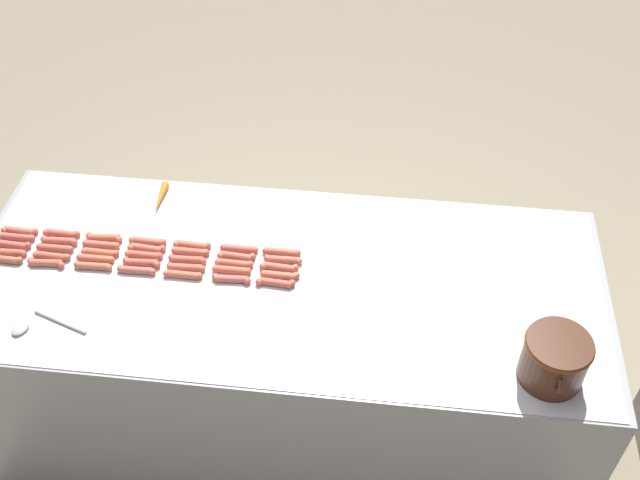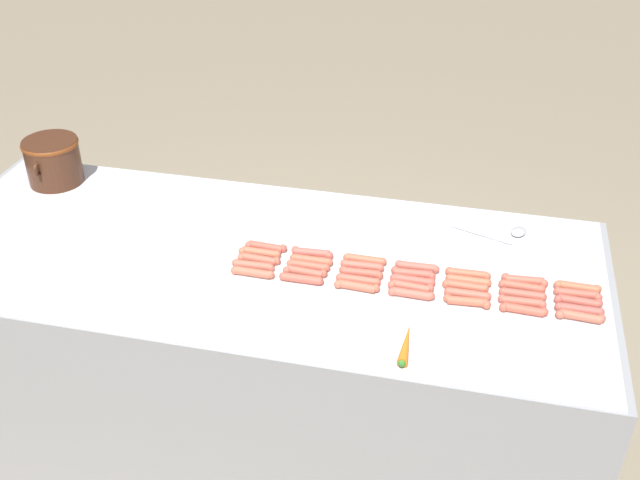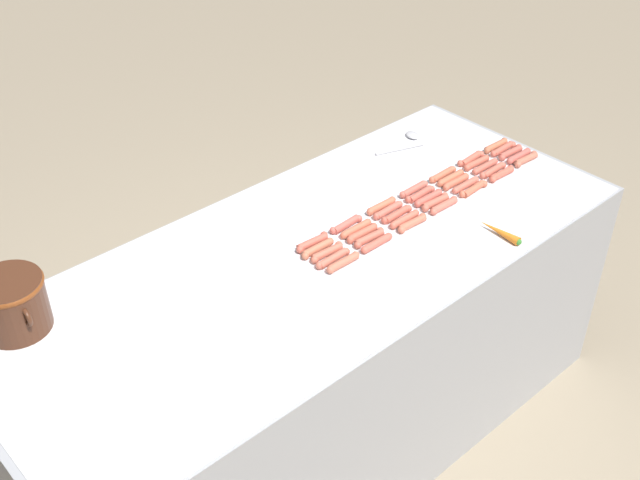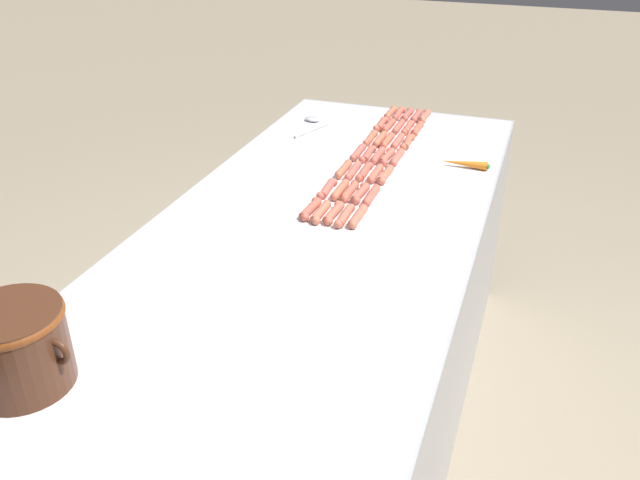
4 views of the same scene
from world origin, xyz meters
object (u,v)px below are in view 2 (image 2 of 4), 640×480
at_px(hot_dog_32, 365,260).
at_px(hot_dog_33, 312,253).
at_px(hot_dog_18, 361,273).
at_px(hot_dog_26, 311,260).
at_px(hot_dog_27, 260,253).
at_px(hot_dog_9, 468,294).
at_px(bean_pot, 53,159).
at_px(hot_dog_30, 468,274).
at_px(hot_dog_4, 357,286).
at_px(hot_dog_1, 524,310).
at_px(hot_dog_7, 579,309).
at_px(hot_dog_24, 413,273).
at_px(hot_dog_0, 580,316).
at_px(hot_dog_14, 578,301).
at_px(hot_dog_16, 465,286).
at_px(hot_dog_11, 358,280).
at_px(hot_dog_23, 468,281).
at_px(hot_dog_28, 578,287).
at_px(hot_dog_19, 308,266).
at_px(hot_dog_12, 305,272).
at_px(hot_dog_20, 259,259).
at_px(hot_dog_25, 362,266).
at_px(hot_dog_5, 301,279).
at_px(hot_dog_3, 411,294).
at_px(hot_dog_2, 467,301).
at_px(hot_dog_13, 253,265).
at_px(hot_dog_34, 266,247).
at_px(hot_dog_15, 523,294).
at_px(hot_dog_6, 253,273).
at_px(carrot, 406,345).
at_px(hot_dog_21, 578,294).
at_px(hot_dog_10, 411,287).
at_px(serving_spoon, 506,233).
at_px(hot_dog_8, 522,302).
at_px(hot_dog_17, 413,280).
at_px(hot_dog_22, 522,287).
at_px(hot_dog_31, 417,267).

relative_size(hot_dog_32, hot_dog_33, 1.00).
distance_m(hot_dog_18, hot_dog_26, 0.18).
bearing_deg(hot_dog_27, hot_dog_26, -90.35).
bearing_deg(hot_dog_9, bean_pot, 76.12).
bearing_deg(hot_dog_30, hot_dog_4, 113.72).
relative_size(hot_dog_1, hot_dog_7, 1.00).
distance_m(hot_dog_9, hot_dog_24, 0.19).
height_order(hot_dog_0, hot_dog_30, same).
bearing_deg(hot_dog_32, hot_dog_14, -96.45).
bearing_deg(hot_dog_16, hot_dog_11, 97.17).
distance_m(hot_dog_23, hot_dog_28, 0.34).
bearing_deg(hot_dog_19, hot_dog_12, 177.08).
relative_size(hot_dog_20, hot_dog_33, 1.00).
xyz_separation_m(hot_dog_23, hot_dog_25, (0.00, 0.35, 0.00)).
xyz_separation_m(hot_dog_12, hot_dog_28, (0.11, -0.86, 0.00)).
bearing_deg(hot_dog_20, hot_dog_11, -96.79).
relative_size(hot_dog_5, hot_dog_30, 1.00).
xyz_separation_m(hot_dog_3, hot_dog_7, (0.04, -0.51, 0.00)).
bearing_deg(hot_dog_28, hot_dog_33, 89.92).
height_order(hot_dog_2, hot_dog_11, same).
xyz_separation_m(hot_dog_13, hot_dog_24, (0.07, -0.52, 0.00)).
distance_m(hot_dog_34, bean_pot, 0.99).
xyz_separation_m(hot_dog_14, hot_dog_18, (0.00, 0.68, 0.00)).
bearing_deg(hot_dog_1, hot_dog_15, 2.47).
xyz_separation_m(hot_dog_13, hot_dog_15, (0.04, -0.86, 0.00)).
relative_size(hot_dog_6, hot_dog_13, 1.00).
height_order(hot_dog_28, carrot, carrot).
bearing_deg(hot_dog_0, hot_dog_34, 81.51).
bearing_deg(hot_dog_28, hot_dog_3, 106.76).
bearing_deg(hot_dog_24, hot_dog_14, -93.79).
bearing_deg(hot_dog_5, hot_dog_2, -90.07).
bearing_deg(hot_dog_1, carrot, 126.61).
bearing_deg(hot_dog_13, hot_dog_33, -55.96).
distance_m(hot_dog_3, hot_dog_19, 0.36).
xyz_separation_m(hot_dog_3, hot_dog_21, (0.11, -0.51, 0.00)).
height_order(hot_dog_10, hot_dog_20, same).
distance_m(hot_dog_15, hot_dog_23, 0.17).
distance_m(hot_dog_6, hot_dog_33, 0.22).
height_order(hot_dog_23, hot_dog_34, same).
relative_size(hot_dog_6, serving_spoon, 0.55).
xyz_separation_m(hot_dog_13, serving_spoon, (0.40, -0.81, -0.01)).
bearing_deg(hot_dog_27, hot_dog_12, -112.31).
bearing_deg(hot_dog_7, hot_dog_4, 92.96).
xyz_separation_m(hot_dog_8, hot_dog_20, (0.04, 0.85, 0.00)).
bearing_deg(hot_dog_0, serving_spoon, 27.40).
height_order(hot_dog_17, hot_dog_22, same).
relative_size(hot_dog_17, bean_pot, 0.54).
relative_size(hot_dog_27, hot_dog_28, 1.00).
height_order(hot_dog_3, hot_dog_31, same).
bearing_deg(carrot, hot_dog_6, 65.27).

